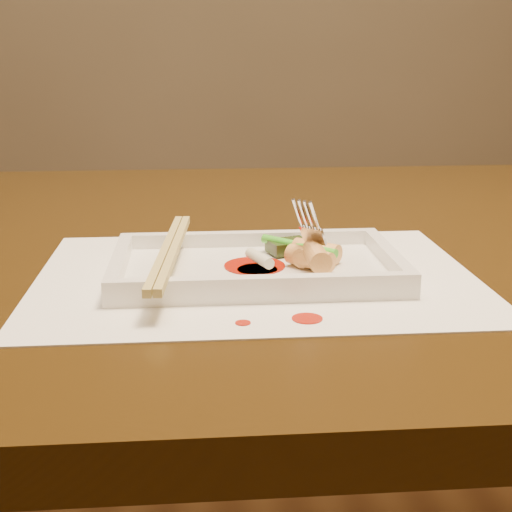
{
  "coord_description": "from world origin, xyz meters",
  "views": [
    {
      "loc": [
        -0.06,
        -0.79,
        0.95
      ],
      "look_at": [
        -0.0,
        -0.17,
        0.77
      ],
      "focal_mm": 50.0,
      "sensor_mm": 36.0,
      "label": 1
    }
  ],
  "objects": [
    {
      "name": "chopstick_b",
      "position": [
        -0.08,
        -0.17,
        0.78
      ],
      "size": [
        0.03,
        0.24,
        0.01
      ],
      "primitive_type": "cube",
      "rotation": [
        0.0,
        0.0,
        -0.08
      ],
      "color": "tan",
      "rests_on": "plate_rim_near"
    },
    {
      "name": "plate_base",
      "position": [
        -0.0,
        -0.17,
        0.76
      ],
      "size": [
        0.26,
        0.16,
        0.01
      ],
      "primitive_type": "cube",
      "color": "white",
      "rests_on": "placemat"
    },
    {
      "name": "scallion_white",
      "position": [
        -0.0,
        -0.18,
        0.77
      ],
      "size": [
        0.02,
        0.04,
        0.01
      ],
      "primitive_type": "cylinder",
      "rotation": [
        1.57,
        0.0,
        0.36
      ],
      "color": "#EAEACC",
      "rests_on": "plate_base"
    },
    {
      "name": "table",
      "position": [
        0.0,
        0.0,
        0.65
      ],
      "size": [
        1.4,
        0.9,
        0.75
      ],
      "color": "black",
      "rests_on": "ground"
    },
    {
      "name": "rice_cake_3",
      "position": [
        0.05,
        -0.16,
        0.77
      ],
      "size": [
        0.05,
        0.04,
        0.02
      ],
      "primitive_type": "cylinder",
      "rotation": [
        1.57,
        0.0,
        0.87
      ],
      "color": "#FAC974",
      "rests_on": "plate_base"
    },
    {
      "name": "fork",
      "position": [
        0.07,
        -0.15,
        0.83
      ],
      "size": [
        0.09,
        0.1,
        0.14
      ],
      "primitive_type": null,
      "color": "silver",
      "rests_on": "plate_base"
    },
    {
      "name": "veg_piece",
      "position": [
        0.03,
        -0.13,
        0.77
      ],
      "size": [
        0.04,
        0.04,
        0.01
      ],
      "primitive_type": "cube",
      "rotation": [
        0.0,
        0.0,
        0.32
      ],
      "color": "black",
      "rests_on": "plate_base"
    },
    {
      "name": "sauce_blob_0",
      "position": [
        -0.0,
        -0.17,
        0.76
      ],
      "size": [
        0.06,
        0.06,
        0.0
      ],
      "primitive_type": "cylinder",
      "color": "#A91404",
      "rests_on": "plate_base"
    },
    {
      "name": "rice_cake_0",
      "position": [
        0.04,
        -0.18,
        0.77
      ],
      "size": [
        0.04,
        0.05,
        0.02
      ],
      "primitive_type": "cylinder",
      "rotation": [
        1.57,
        0.0,
        0.73
      ],
      "color": "#FAC974",
      "rests_on": "plate_base"
    },
    {
      "name": "rice_cake_1",
      "position": [
        0.05,
        -0.16,
        0.77
      ],
      "size": [
        0.04,
        0.05,
        0.02
      ],
      "primitive_type": "cylinder",
      "rotation": [
        1.57,
        0.0,
        2.53
      ],
      "color": "#FAC974",
      "rests_on": "plate_base"
    },
    {
      "name": "sauce_blob_1",
      "position": [
        -0.0,
        -0.18,
        0.76
      ],
      "size": [
        0.04,
        0.04,
        0.0
      ],
      "primitive_type": "cylinder",
      "color": "#A91404",
      "rests_on": "plate_base"
    },
    {
      "name": "plate_rim_left",
      "position": [
        -0.13,
        -0.17,
        0.77
      ],
      "size": [
        0.01,
        0.14,
        0.01
      ],
      "primitive_type": "cube",
      "color": "white",
      "rests_on": "plate_base"
    },
    {
      "name": "scallion_green",
      "position": [
        0.04,
        -0.15,
        0.77
      ],
      "size": [
        0.07,
        0.07,
        0.01
      ],
      "primitive_type": "cylinder",
      "rotation": [
        1.57,
        0.0,
        0.78
      ],
      "color": "green",
      "rests_on": "plate_base"
    },
    {
      "name": "rice_cake_2",
      "position": [
        0.05,
        -0.2,
        0.78
      ],
      "size": [
        0.02,
        0.04,
        0.02
      ],
      "primitive_type": "cylinder",
      "rotation": [
        1.57,
        0.0,
        0.03
      ],
      "color": "#FAC974",
      "rests_on": "plate_base"
    },
    {
      "name": "sauce_splatter_b",
      "position": [
        -0.02,
        -0.29,
        0.75
      ],
      "size": [
        0.01,
        0.01,
        0.0
      ],
      "primitive_type": "cylinder",
      "color": "#A91404",
      "rests_on": "placemat"
    },
    {
      "name": "sauce_splatter_a",
      "position": [
        0.03,
        -0.28,
        0.75
      ],
      "size": [
        0.02,
        0.02,
        0.0
      ],
      "primitive_type": "cylinder",
      "color": "#A91404",
      "rests_on": "placemat"
    },
    {
      "name": "plate_rim_right",
      "position": [
        0.12,
        -0.17,
        0.77
      ],
      "size": [
        0.01,
        0.14,
        0.01
      ],
      "primitive_type": "cube",
      "color": "white",
      "rests_on": "plate_base"
    },
    {
      "name": "placemat",
      "position": [
        -0.0,
        -0.17,
        0.75
      ],
      "size": [
        0.4,
        0.3,
        0.0
      ],
      "primitive_type": "cube",
      "color": "white",
      "rests_on": "table"
    },
    {
      "name": "plate_rim_far",
      "position": [
        -0.0,
        -0.09,
        0.77
      ],
      "size": [
        0.26,
        0.01,
        0.01
      ],
      "primitive_type": "cube",
      "color": "white",
      "rests_on": "plate_base"
    },
    {
      "name": "plate_rim_near",
      "position": [
        -0.0,
        -0.24,
        0.77
      ],
      "size": [
        0.26,
        0.01,
        0.01
      ],
      "primitive_type": "cube",
      "color": "white",
      "rests_on": "plate_base"
    },
    {
      "name": "chopstick_a",
      "position": [
        -0.09,
        -0.17,
        0.78
      ],
      "size": [
        0.03,
        0.24,
        0.01
      ],
      "primitive_type": "cube",
      "rotation": [
        0.0,
        0.0,
        -0.08
      ],
      "color": "tan",
      "rests_on": "plate_rim_near"
    }
  ]
}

